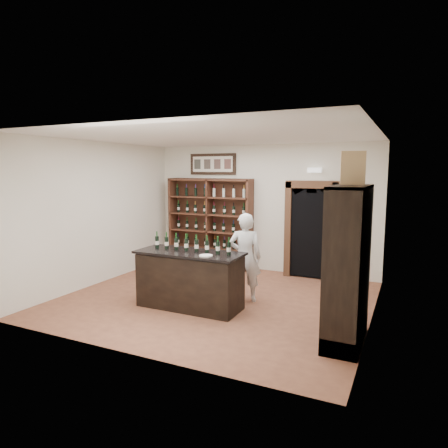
{
  "coord_description": "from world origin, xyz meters",
  "views": [
    {
      "loc": [
        3.25,
        -6.47,
        2.4
      ],
      "look_at": [
        0.04,
        0.3,
        1.39
      ],
      "focal_mm": 32.0,
      "sensor_mm": 36.0,
      "label": 1
    }
  ],
  "objects_px": {
    "counter_bottle_0": "(157,242)",
    "shopkeeper": "(245,257)",
    "tasting_counter": "(190,280)",
    "wine_shelf": "(211,223)",
    "wine_crate": "(353,168)",
    "side_cabinet": "(349,290)"
  },
  "relations": [
    {
      "from": "counter_bottle_0",
      "to": "shopkeeper",
      "type": "xyz_separation_m",
      "value": [
        1.45,
        0.7,
        -0.29
      ]
    },
    {
      "from": "tasting_counter",
      "to": "wine_shelf",
      "type": "bearing_deg",
      "value": 110.56
    },
    {
      "from": "shopkeeper",
      "to": "wine_crate",
      "type": "height_order",
      "value": "wine_crate"
    },
    {
      "from": "shopkeeper",
      "to": "counter_bottle_0",
      "type": "bearing_deg",
      "value": 6.4
    },
    {
      "from": "tasting_counter",
      "to": "wine_crate",
      "type": "relative_size",
      "value": 4.06
    },
    {
      "from": "wine_shelf",
      "to": "side_cabinet",
      "type": "xyz_separation_m",
      "value": [
        3.82,
        -3.23,
        -0.35
      ]
    },
    {
      "from": "wine_crate",
      "to": "counter_bottle_0",
      "type": "bearing_deg",
      "value": 165.76
    },
    {
      "from": "counter_bottle_0",
      "to": "tasting_counter",
      "type": "bearing_deg",
      "value": -5.47
    },
    {
      "from": "shopkeeper",
      "to": "tasting_counter",
      "type": "bearing_deg",
      "value": 27.16
    },
    {
      "from": "wine_shelf",
      "to": "shopkeeper",
      "type": "relative_size",
      "value": 1.34
    },
    {
      "from": "side_cabinet",
      "to": "wine_shelf",
      "type": "bearing_deg",
      "value": 139.79
    },
    {
      "from": "wine_shelf",
      "to": "side_cabinet",
      "type": "relative_size",
      "value": 1.0
    },
    {
      "from": "counter_bottle_0",
      "to": "shopkeeper",
      "type": "bearing_deg",
      "value": 25.7
    },
    {
      "from": "wine_shelf",
      "to": "counter_bottle_0",
      "type": "bearing_deg",
      "value": -82.44
    },
    {
      "from": "wine_shelf",
      "to": "wine_crate",
      "type": "height_order",
      "value": "wine_crate"
    },
    {
      "from": "wine_shelf",
      "to": "side_cabinet",
      "type": "distance_m",
      "value": 5.02
    },
    {
      "from": "side_cabinet",
      "to": "shopkeeper",
      "type": "relative_size",
      "value": 1.34
    },
    {
      "from": "shopkeeper",
      "to": "wine_shelf",
      "type": "bearing_deg",
      "value": -69.17
    },
    {
      "from": "wine_shelf",
      "to": "wine_crate",
      "type": "bearing_deg",
      "value": -38.61
    },
    {
      "from": "wine_crate",
      "to": "side_cabinet",
      "type": "bearing_deg",
      "value": -88.63
    },
    {
      "from": "tasting_counter",
      "to": "side_cabinet",
      "type": "bearing_deg",
      "value": -6.28
    },
    {
      "from": "wine_shelf",
      "to": "shopkeeper",
      "type": "height_order",
      "value": "wine_shelf"
    }
  ]
}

